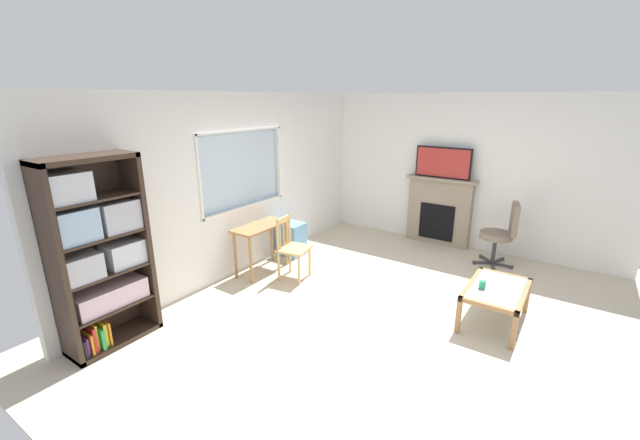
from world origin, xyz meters
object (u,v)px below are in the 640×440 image
at_px(sippy_cup, 482,284).
at_px(desk_under_window, 261,234).
at_px(fireplace, 439,211).
at_px(wooden_chair, 292,248).
at_px(coffee_table, 496,293).
at_px(bookshelf, 98,252).
at_px(tv, 443,163).
at_px(plastic_drawer_unit, 291,239).
at_px(office_chair, 503,231).

bearing_deg(sippy_cup, desk_under_window, 96.34).
height_order(desk_under_window, fireplace, fireplace).
xyz_separation_m(wooden_chair, coffee_table, (0.38, -2.65, -0.09)).
distance_m(bookshelf, fireplace, 5.27).
xyz_separation_m(wooden_chair, tv, (2.57, -1.25, 0.98)).
xyz_separation_m(bookshelf, plastic_drawer_unit, (3.02, -0.06, -0.75)).
relative_size(wooden_chair, tv, 0.97).
xyz_separation_m(fireplace, office_chair, (-0.43, -1.13, -0.04)).
height_order(tv, coffee_table, tv).
bearing_deg(plastic_drawer_unit, tv, -44.08).
distance_m(wooden_chair, sippy_cup, 2.53).
distance_m(plastic_drawer_unit, coffee_table, 3.24).
height_order(tv, sippy_cup, tv).
bearing_deg(wooden_chair, desk_under_window, 97.73).
bearing_deg(fireplace, desk_under_window, 146.50).
relative_size(coffee_table, sippy_cup, 10.69).
bearing_deg(bookshelf, coffee_table, -50.55).
bearing_deg(bookshelf, sippy_cup, -50.53).
bearing_deg(desk_under_window, coffee_table, -81.94).
distance_m(bookshelf, desk_under_window, 2.29).
relative_size(desk_under_window, sippy_cup, 9.78).
relative_size(wooden_chair, fireplace, 0.76).
bearing_deg(wooden_chair, bookshelf, 164.97).
bearing_deg(wooden_chair, coffee_table, -81.87).
distance_m(tv, coffee_table, 2.82).
bearing_deg(desk_under_window, plastic_drawer_unit, 3.71).
relative_size(bookshelf, coffee_table, 2.06).
distance_m(wooden_chair, plastic_drawer_unit, 0.92).
relative_size(fireplace, tv, 1.27).
bearing_deg(sippy_cup, office_chair, 4.33).
xyz_separation_m(fireplace, coffee_table, (-2.21, -1.41, -0.22)).
distance_m(wooden_chair, coffee_table, 2.68).
bearing_deg(fireplace, office_chair, -111.07).
xyz_separation_m(bookshelf, office_chair, (4.47, -2.99, -0.47)).
height_order(wooden_chair, fireplace, fireplace).
xyz_separation_m(plastic_drawer_unit, coffee_table, (-0.32, -3.22, 0.10)).
xyz_separation_m(desk_under_window, fireplace, (2.66, -1.76, 0.01)).
bearing_deg(desk_under_window, office_chair, -52.36).
height_order(wooden_chair, tv, tv).
height_order(fireplace, tv, tv).
bearing_deg(bookshelf, desk_under_window, -2.74).
bearing_deg(sippy_cup, bookshelf, 129.47).
distance_m(fireplace, coffee_table, 2.63).
height_order(bookshelf, coffee_table, bookshelf).
relative_size(wooden_chair, office_chair, 0.90).
bearing_deg(desk_under_window, sippy_cup, -83.66).
bearing_deg(office_chair, bookshelf, 146.20).
relative_size(tv, sippy_cup, 10.35).
bearing_deg(bookshelf, fireplace, -20.85).
bearing_deg(tv, wooden_chair, 154.14).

